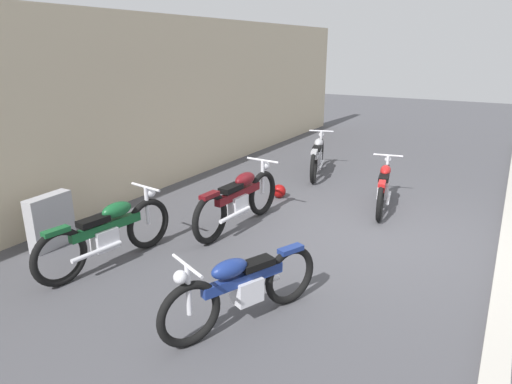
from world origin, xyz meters
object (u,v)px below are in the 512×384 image
Objects in this scene: helmet at (279,191)px; motorcycle_blue at (242,287)px; motorcycle_silver at (318,156)px; motorcycle_red at (384,186)px; motorcycle_green at (109,233)px; motorcycle_maroon at (239,199)px; stone_marker at (51,221)px.

helmet is 4.18m from motorcycle_blue.
motorcycle_silver is (1.89, -0.00, 0.31)m from helmet.
motorcycle_green is at bearing 136.58° from motorcycle_red.
motorcycle_maroon is 3.54m from motorcycle_silver.
helmet is at bearing 91.40° from motorcycle_red.
motorcycle_silver is (5.50, -0.69, -0.01)m from motorcycle_green.
helmet is 1.69m from motorcycle_maroon.
stone_marker is 1.16m from motorcycle_green.
motorcycle_silver is at bearing -0.03° from helmet.
stone_marker is 0.38× the size of motorcycle_green.
motorcycle_silver is at bearing -18.37° from stone_marker.
motorcycle_green is at bearing -73.37° from motorcycle_blue.
motorcycle_silver reaches higher than helmet.
motorcycle_red is (0.41, -1.90, 0.29)m from helmet.
stone_marker is at bearing 145.36° from motorcycle_silver.
motorcycle_blue is (-0.22, -3.40, 0.03)m from stone_marker.
stone_marker is 5.52m from motorcycle_red.
stone_marker is 0.36× the size of motorcycle_maroon.
motorcycle_red is at bearing -144.23° from motorcycle_silver.
motorcycle_green is 2.26m from motorcycle_blue.
helmet is 0.14× the size of motorcycle_red.
motorcycle_blue is at bearing 164.83° from motorcycle_red.
motorcycle_silver is (5.54, -1.84, 0.04)m from stone_marker.
helmet is at bearing -26.72° from stone_marker.
motorcycle_red is at bearing -37.69° from motorcycle_maroon.
motorcycle_red reaches higher than stone_marker.
motorcycle_silver is at bearing -141.69° from motorcycle_blue.
helmet is 0.12× the size of motorcycle_maroon.
motorcycle_maroon reaches higher than motorcycle_red.
motorcycle_green is 5.54m from motorcycle_silver.
motorcycle_maroon is at bearing -15.04° from motorcycle_green.
helmet is at bearing -134.87° from motorcycle_blue.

